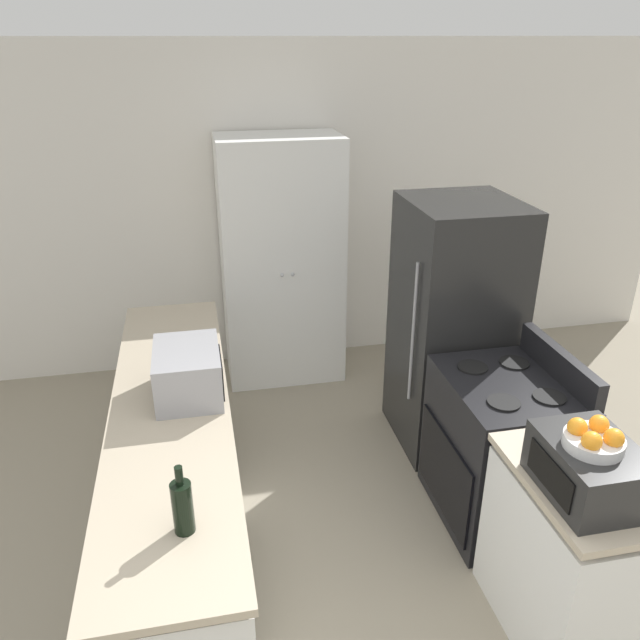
% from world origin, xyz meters
% --- Properties ---
extents(wall_back, '(7.00, 0.06, 2.60)m').
position_xyz_m(wall_back, '(0.00, 3.58, 1.30)').
color(wall_back, silver).
rests_on(wall_back, ground_plane).
extents(counter_left, '(0.60, 2.65, 0.89)m').
position_xyz_m(counter_left, '(-0.89, 1.43, 0.43)').
color(counter_left, silver).
rests_on(counter_left, ground_plane).
extents(counter_right, '(0.60, 0.77, 0.89)m').
position_xyz_m(counter_right, '(0.89, 0.49, 0.43)').
color(counter_right, silver).
rests_on(counter_right, ground_plane).
extents(pantry_cabinet, '(0.93, 0.59, 1.95)m').
position_xyz_m(pantry_cabinet, '(-0.04, 3.25, 0.97)').
color(pantry_cabinet, white).
rests_on(pantry_cabinet, ground_plane).
extents(stove, '(0.66, 0.79, 1.05)m').
position_xyz_m(stove, '(0.91, 1.29, 0.45)').
color(stove, black).
rests_on(stove, ground_plane).
extents(refrigerator, '(0.71, 0.75, 1.69)m').
position_xyz_m(refrigerator, '(0.93, 2.10, 0.85)').
color(refrigerator, black).
rests_on(refrigerator, ground_plane).
extents(microwave, '(0.34, 0.45, 0.26)m').
position_xyz_m(microwave, '(-0.79, 1.52, 1.02)').
color(microwave, '#939399').
rests_on(microwave, counter_left).
extents(wine_bottle, '(0.08, 0.08, 0.30)m').
position_xyz_m(wine_bottle, '(-0.82, 0.52, 1.01)').
color(wine_bottle, black).
rests_on(wine_bottle, counter_left).
extents(toaster_oven, '(0.35, 0.45, 0.24)m').
position_xyz_m(toaster_oven, '(0.79, 0.40, 1.01)').
color(toaster_oven, black).
rests_on(toaster_oven, counter_right).
extents(fruit_bowl, '(0.23, 0.23, 0.11)m').
position_xyz_m(fruit_bowl, '(0.77, 0.39, 1.17)').
color(fruit_bowl, silver).
rests_on(fruit_bowl, toaster_oven).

